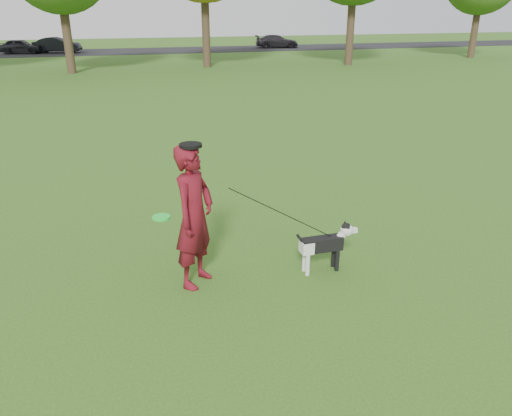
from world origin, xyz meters
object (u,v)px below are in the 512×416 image
object	(u,v)px
car_left	(21,46)
car_right	(277,41)
car_mid	(57,45)
man	(194,217)
dog	(326,242)

from	to	relation	value
car_left	car_right	xyz separation A→B (m)	(21.61, 0.00, -0.00)
car_left	car_mid	bearing A→B (deg)	-78.27
car_mid	car_right	size ratio (longest dim) A/B	0.94
car_mid	man	bearing A→B (deg)	-159.70
car_mid	car_right	xyz separation A→B (m)	(18.87, 0.00, -0.04)
car_mid	car_right	world-z (taller)	car_mid
car_mid	dog	bearing A→B (deg)	-157.15
car_mid	car_right	bearing A→B (deg)	-75.90
dog	car_right	xyz separation A→B (m)	(12.77, 39.65, 0.15)
man	car_right	world-z (taller)	man
car_mid	car_left	bearing A→B (deg)	104.10
man	car_left	distance (m)	40.09
man	dog	size ratio (longest dim) A/B	2.05
dog	car_left	xyz separation A→B (m)	(-8.85, 39.65, 0.15)
dog	car_right	bearing A→B (deg)	72.15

